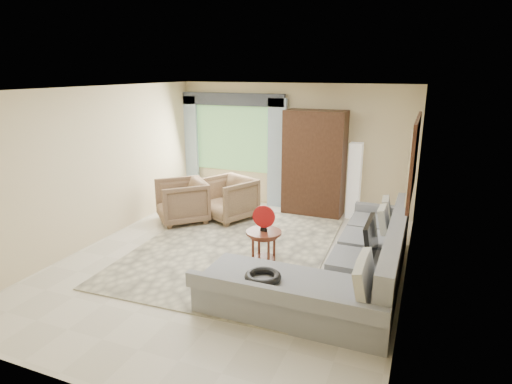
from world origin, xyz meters
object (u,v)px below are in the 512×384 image
at_px(armchair_right, 228,199).
at_px(sectional_sofa, 347,269).
at_px(coffee_table, 264,247).
at_px(armchair_left, 182,201).
at_px(tv_screen, 371,238).
at_px(armoire, 314,163).
at_px(potted_plant, 183,188).
at_px(floor_lamp, 354,181).

bearing_deg(armchair_right, sectional_sofa, -10.01).
distance_m(coffee_table, armchair_left, 2.45).
bearing_deg(coffee_table, armchair_right, 129.87).
xyz_separation_m(tv_screen, armoire, (-1.50, 2.77, 0.33)).
bearing_deg(potted_plant, tv_screen, -29.65).
bearing_deg(armchair_left, floor_lamp, 72.51).
height_order(potted_plant, floor_lamp, floor_lamp).
relative_size(armchair_right, potted_plant, 1.53).
distance_m(armchair_left, armchair_right, 0.90).
bearing_deg(armchair_right, armchair_left, -121.75).
xyz_separation_m(coffee_table, potted_plant, (-2.86, 2.38, 0.02)).
height_order(sectional_sofa, tv_screen, tv_screen).
bearing_deg(armchair_right, potted_plant, 179.75).
xyz_separation_m(tv_screen, armchair_left, (-3.72, 1.32, -0.31)).
distance_m(tv_screen, coffee_table, 1.64).
relative_size(tv_screen, coffee_table, 1.39).
bearing_deg(armchair_right, coffee_table, -24.48).
bearing_deg(armchair_left, tv_screen, 26.32).
relative_size(armchair_left, armoire, 0.43).
bearing_deg(tv_screen, potted_plant, 150.35).
bearing_deg(tv_screen, sectional_sofa, -155.00).
relative_size(tv_screen, armchair_left, 0.81).
bearing_deg(sectional_sofa, coffee_table, 168.29).
distance_m(coffee_table, armchair_right, 2.17).
height_order(tv_screen, armchair_right, tv_screen).
distance_m(armchair_left, armoire, 2.72).
distance_m(armchair_right, armoire, 1.86).
xyz_separation_m(tv_screen, potted_plant, (-4.43, 2.52, -0.42)).
height_order(armchair_left, potted_plant, armchair_left).
relative_size(tv_screen, armchair_right, 0.81).
relative_size(sectional_sofa, coffee_table, 6.49).
xyz_separation_m(tv_screen, floor_lamp, (-0.70, 2.83, 0.03)).
bearing_deg(potted_plant, armchair_left, -59.09).
bearing_deg(potted_plant, armoire, 4.84).
relative_size(sectional_sofa, tv_screen, 4.68).
bearing_deg(sectional_sofa, floor_lamp, 98.33).
xyz_separation_m(sectional_sofa, armchair_left, (-3.45, 1.45, 0.13)).
distance_m(coffee_table, potted_plant, 3.72).
relative_size(coffee_table, armoire, 0.25).
distance_m(sectional_sofa, coffee_table, 1.33).
distance_m(armoire, floor_lamp, 0.86).
height_order(coffee_table, armoire, armoire).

